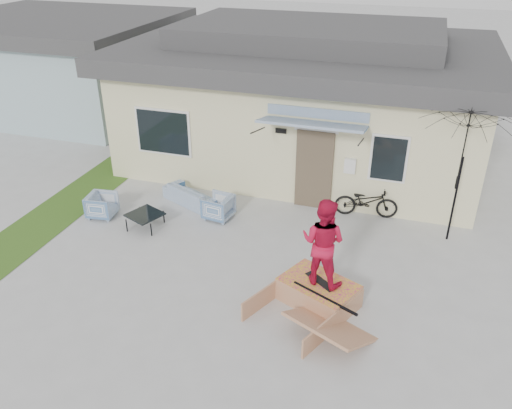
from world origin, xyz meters
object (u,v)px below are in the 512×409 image
(armchair_left, at_px, (102,204))
(armchair_right, at_px, (218,206))
(loveseat, at_px, (192,192))
(coffee_table, at_px, (145,220))
(bicycle, at_px, (367,198))
(patio_umbrella, at_px, (460,172))
(skate_ramp, at_px, (318,293))
(skateboard, at_px, (320,281))
(skater, at_px, (323,241))

(armchair_left, height_order, armchair_right, armchair_right)
(loveseat, relative_size, coffee_table, 2.27)
(armchair_left, distance_m, coffee_table, 1.32)
(loveseat, distance_m, bicycle, 4.54)
(bicycle, relative_size, patio_umbrella, 0.60)
(coffee_table, relative_size, bicycle, 0.47)
(loveseat, distance_m, armchair_right, 1.09)
(coffee_table, bearing_deg, skate_ramp, -18.75)
(armchair_left, bearing_deg, skateboard, -113.12)
(bicycle, bearing_deg, armchair_left, 100.32)
(coffee_table, bearing_deg, armchair_right, 32.25)
(skateboard, bearing_deg, armchair_left, -158.16)
(skater, bearing_deg, skateboard, -168.15)
(armchair_right, distance_m, patio_umbrella, 5.74)
(bicycle, xyz_separation_m, skateboard, (-0.42, -3.74, -0.01))
(patio_umbrella, bearing_deg, loveseat, -178.42)
(coffee_table, xyz_separation_m, patio_umbrella, (7.05, 1.68, 1.57))
(loveseat, xyz_separation_m, armchair_right, (0.95, -0.53, 0.02))
(patio_umbrella, distance_m, skate_ramp, 4.33)
(bicycle, height_order, patio_umbrella, patio_umbrella)
(skate_ramp, height_order, skateboard, skateboard)
(armchair_left, distance_m, skate_ramp, 6.17)
(armchair_left, xyz_separation_m, bicycle, (6.35, 2.05, 0.17))
(patio_umbrella, height_order, skateboard, patio_umbrella)
(coffee_table, xyz_separation_m, skater, (4.64, -1.53, 1.22))
(skateboard, height_order, skater, skater)
(bicycle, height_order, skateboard, bicycle)
(skater, bearing_deg, patio_umbrella, -115.12)
(coffee_table, bearing_deg, bicycle, 23.60)
(armchair_right, xyz_separation_m, coffee_table, (-1.53, -0.97, -0.16))
(loveseat, distance_m, coffee_table, 1.61)
(armchair_right, height_order, patio_umbrella, patio_umbrella)
(coffee_table, distance_m, bicycle, 5.53)
(loveseat, xyz_separation_m, armchair_left, (-1.88, -1.34, 0.01))
(armchair_right, relative_size, skate_ramp, 0.36)
(skater, bearing_deg, armchair_right, -26.90)
(loveseat, relative_size, patio_umbrella, 0.64)
(coffee_table, bearing_deg, loveseat, 68.84)
(armchair_left, xyz_separation_m, armchair_right, (2.83, 0.81, 0.00))
(skateboard, bearing_deg, bicycle, 121.30)
(armchair_right, xyz_separation_m, skateboard, (3.11, -2.49, 0.15))
(skateboard, distance_m, skater, 0.91)
(patio_umbrella, bearing_deg, bicycle, 165.09)
(loveseat, bearing_deg, armchair_left, 59.77)
(loveseat, xyz_separation_m, skate_ramp, (4.04, -3.07, -0.09))
(patio_umbrella, bearing_deg, coffee_table, -166.62)
(armchair_left, distance_m, bicycle, 6.68)
(coffee_table, bearing_deg, skateboard, -18.20)
(skate_ramp, bearing_deg, skateboard, 90.00)
(armchair_right, distance_m, skate_ramp, 4.00)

